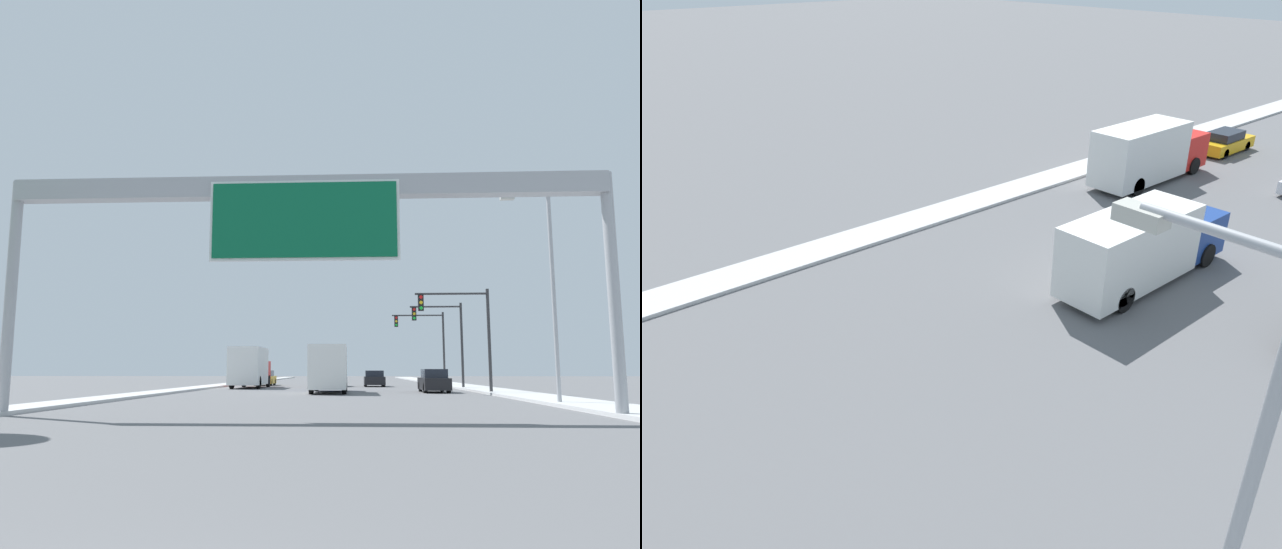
{
  "view_description": "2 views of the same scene",
  "coord_description": "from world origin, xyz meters",
  "views": [
    {
      "loc": [
        1.56,
        -2.29,
        1.49
      ],
      "look_at": [
        0.0,
        27.7,
        6.09
      ],
      "focal_mm": 35.0,
      "sensor_mm": 36.0,
      "label": 1
    },
    {
      "loc": [
        12.06,
        19.56,
        11.71
      ],
      "look_at": [
        -0.23,
        30.2,
        3.29
      ],
      "focal_mm": 35.0,
      "sensor_mm": 36.0,
      "label": 2
    }
  ],
  "objects": [
    {
      "name": "sidewalk_right",
      "position": [
        11.25,
        60.0,
        0.07
      ],
      "size": [
        3.0,
        120.0,
        0.15
      ],
      "color": "beige",
      "rests_on": "ground"
    },
    {
      "name": "truck_box_primary",
      "position": [
        -7.0,
        49.94,
        1.68
      ],
      "size": [
        2.44,
        8.42,
        3.31
      ],
      "color": "red",
      "rests_on": "ground"
    },
    {
      "name": "median_strip_left",
      "position": [
        -10.75,
        60.0,
        0.07
      ],
      "size": [
        2.0,
        120.0,
        0.15
      ],
      "color": "beige",
      "rests_on": "ground"
    },
    {
      "name": "car_far_center",
      "position": [
        7.0,
        40.48,
        0.72
      ],
      "size": [
        1.71,
        4.69,
        1.54
      ],
      "color": "black",
      "rests_on": "ground"
    },
    {
      "name": "traffic_light_mid_block",
      "position": [
        9.02,
        48.0,
        4.54
      ],
      "size": [
        4.16,
        0.32,
        6.82
      ],
      "color": "#2D2D30",
      "rests_on": "ground"
    },
    {
      "name": "car_near_left",
      "position": [
        3.5,
        55.09,
        0.68
      ],
      "size": [
        1.83,
        4.29,
        1.43
      ],
      "color": "black",
      "rests_on": "ground"
    },
    {
      "name": "truck_box_secondary",
      "position": [
        0.0,
        39.25,
        1.55
      ],
      "size": [
        2.32,
        8.53,
        3.04
      ],
      "color": "navy",
      "rests_on": "ground"
    },
    {
      "name": "car_mid_right",
      "position": [
        -7.0,
        58.89,
        0.68
      ],
      "size": [
        1.71,
        4.45,
        1.44
      ],
      "color": "gold",
      "rests_on": "ground"
    },
    {
      "name": "car_mid_center",
      "position": [
        0.0,
        55.25,
        0.65
      ],
      "size": [
        1.82,
        4.41,
        1.36
      ],
      "color": "silver",
      "rests_on": "ground"
    },
    {
      "name": "traffic_light_far_intersection",
      "position": [
        8.76,
        58.0,
        4.71
      ],
      "size": [
        4.96,
        0.32,
        6.98
      ],
      "color": "#2D2D30",
      "rests_on": "ground"
    },
    {
      "name": "street_lamp_right",
      "position": [
        10.12,
        25.21,
        5.43
      ],
      "size": [
        2.2,
        0.28,
        9.39
      ],
      "color": "#9EA0A5",
      "rests_on": "ground"
    },
    {
      "name": "traffic_light_near_intersection",
      "position": [
        8.8,
        38.0,
        4.49
      ],
      "size": [
        4.74,
        0.32,
        6.65
      ],
      "color": "#2D2D30",
      "rests_on": "ground"
    },
    {
      "name": "sign_gantry",
      "position": [
        0.0,
        17.91,
        6.68
      ],
      "size": [
        20.28,
        0.73,
        7.93
      ],
      "color": "#9EA0A5",
      "rests_on": "ground"
    }
  ]
}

